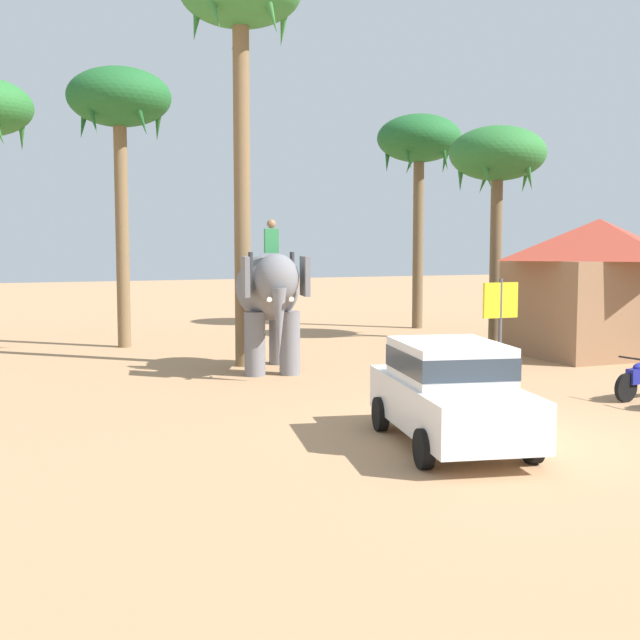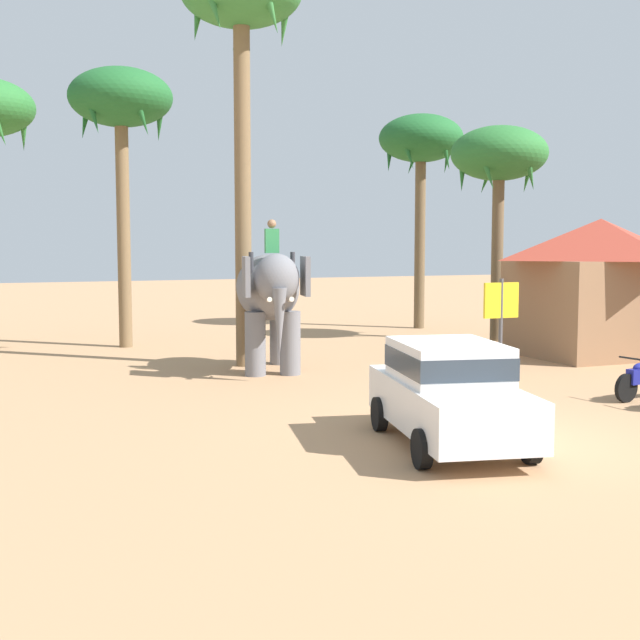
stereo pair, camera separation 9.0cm
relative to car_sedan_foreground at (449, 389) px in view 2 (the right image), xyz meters
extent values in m
plane|color=tan|center=(0.45, 0.29, -0.93)|extent=(120.00, 120.00, 0.00)
cube|color=white|center=(-0.01, -0.04, -0.25)|extent=(2.51, 4.36, 0.76)
cube|color=white|center=(0.01, 0.06, 0.45)|extent=(1.96, 2.38, 0.64)
cube|color=#2D3842|center=(0.01, 0.06, 0.45)|extent=(1.98, 2.40, 0.35)
cylinder|color=black|center=(0.56, -1.46, -0.63)|extent=(0.30, 0.62, 0.60)
cylinder|color=black|center=(-1.10, -1.11, -0.63)|extent=(0.30, 0.62, 0.60)
cylinder|color=black|center=(1.09, 1.03, -0.63)|extent=(0.30, 0.62, 0.60)
cylinder|color=black|center=(-0.58, 1.38, -0.63)|extent=(0.30, 0.62, 0.60)
ellipsoid|color=slate|center=(-0.15, 8.86, 1.22)|extent=(2.15, 3.34, 1.70)
cylinder|color=slate|center=(0.11, 7.87, -0.13)|extent=(0.52, 0.52, 1.60)
cylinder|color=slate|center=(-0.76, 8.03, -0.13)|extent=(0.52, 0.52, 1.60)
cylinder|color=slate|center=(0.46, 9.69, -0.13)|extent=(0.52, 0.52, 1.60)
cylinder|color=slate|center=(-0.41, 9.86, -0.13)|extent=(0.52, 0.52, 1.60)
ellipsoid|color=slate|center=(-0.46, 7.26, 1.52)|extent=(1.27, 1.19, 1.20)
cube|color=slate|center=(0.27, 7.23, 1.57)|extent=(0.27, 0.81, 0.96)
cube|color=slate|center=(-1.14, 7.50, 1.57)|extent=(0.27, 0.81, 0.96)
cone|color=slate|center=(-0.54, 6.82, 0.52)|extent=(0.42, 0.42, 1.60)
cone|color=beige|center=(-0.27, 6.82, 1.02)|extent=(0.22, 0.58, 0.21)
cone|color=beige|center=(-0.79, 6.92, 1.02)|extent=(0.22, 0.58, 0.21)
cube|color=#338C4C|center=(-0.31, 8.02, 2.42)|extent=(0.38, 0.30, 0.60)
sphere|color=#8E6647|center=(-0.31, 8.02, 2.84)|extent=(0.22, 0.22, 0.22)
cylinder|color=#333338|center=(0.20, 7.93, 1.87)|extent=(0.12, 0.12, 0.55)
cylinder|color=#333338|center=(-0.82, 8.12, 1.87)|extent=(0.12, 0.12, 0.55)
cylinder|color=black|center=(5.33, 1.81, -0.63)|extent=(0.61, 0.19, 0.60)
cylinder|color=black|center=(5.42, 1.82, -0.01)|extent=(0.12, 0.55, 0.04)
cylinder|color=brown|center=(-2.83, 15.05, 2.86)|extent=(0.41, 0.41, 7.58)
ellipsoid|color=#1E5B28|center=(-2.83, 15.05, 6.85)|extent=(3.20, 3.20, 1.80)
cone|color=#1E5B28|center=(-1.63, 15.05, 6.35)|extent=(0.40, 0.92, 1.64)
cone|color=#1E5B28|center=(-2.46, 16.19, 6.35)|extent=(0.91, 0.57, 1.67)
cone|color=#1E5B28|center=(-3.80, 15.75, 6.35)|extent=(0.73, 0.83, 1.69)
cone|color=#1E5B28|center=(-3.80, 14.34, 6.35)|extent=(0.73, 0.83, 1.69)
cone|color=#1E5B28|center=(-2.46, 13.91, 6.35)|extent=(0.91, 0.57, 1.67)
cylinder|color=brown|center=(9.03, 12.09, 2.09)|extent=(0.39, 0.39, 6.05)
ellipsoid|color=#286B2D|center=(9.03, 12.09, 5.32)|extent=(3.20, 3.20, 1.80)
cone|color=#286B2D|center=(10.23, 12.09, 4.82)|extent=(0.40, 0.92, 1.64)
cone|color=#286B2D|center=(9.40, 13.23, 4.82)|extent=(0.91, 0.57, 1.67)
cone|color=#286B2D|center=(8.06, 12.79, 4.82)|extent=(0.73, 0.83, 1.69)
cone|color=#286B2D|center=(8.06, 11.38, 4.82)|extent=(0.73, 0.83, 1.69)
cone|color=#286B2D|center=(9.40, 10.95, 4.82)|extent=(0.91, 0.57, 1.67)
cylinder|color=brown|center=(-0.53, 9.75, 3.87)|extent=(0.44, 0.44, 9.59)
cone|color=#337A38|center=(0.67, 9.75, 8.36)|extent=(0.40, 0.92, 1.64)
cone|color=#337A38|center=(-0.16, 10.89, 8.36)|extent=(0.91, 0.57, 1.67)
cone|color=#337A38|center=(-1.50, 10.46, 8.36)|extent=(0.73, 0.83, 1.69)
cone|color=#337A38|center=(-1.50, 9.05, 8.36)|extent=(0.73, 0.83, 1.69)
cone|color=#337A38|center=(-0.16, 8.61, 8.36)|extent=(0.91, 0.57, 1.67)
cone|color=#286B2D|center=(-5.63, 16.50, 6.03)|extent=(0.40, 0.92, 1.64)
cylinder|color=brown|center=(8.62, 16.70, 2.59)|extent=(0.40, 0.40, 7.04)
ellipsoid|color=#1E5B28|center=(8.62, 16.70, 6.31)|extent=(3.20, 3.20, 1.80)
cone|color=#1E5B28|center=(9.82, 16.70, 5.81)|extent=(0.40, 0.92, 1.64)
cone|color=#1E5B28|center=(8.99, 17.84, 5.81)|extent=(0.91, 0.57, 1.67)
cone|color=#1E5B28|center=(7.65, 17.40, 5.81)|extent=(0.73, 0.83, 1.69)
cone|color=#1E5B28|center=(7.65, 15.99, 5.81)|extent=(0.73, 0.83, 1.69)
cone|color=#1E5B28|center=(8.99, 15.56, 5.81)|extent=(0.91, 0.57, 1.67)
cube|color=#8C6647|center=(9.77, 7.92, 0.47)|extent=(4.42, 3.62, 2.80)
pyramid|color=#9E3828|center=(9.77, 7.92, 2.47)|extent=(5.02, 4.22, 1.20)
cylinder|color=#4C4C51|center=(5.20, 6.19, 0.27)|extent=(0.10, 0.10, 2.40)
cube|color=yellow|center=(5.20, 6.19, 0.92)|extent=(1.00, 0.08, 0.90)
camera|label=1|loc=(-7.10, -11.69, 2.41)|focal=47.03mm
camera|label=2|loc=(-7.02, -11.73, 2.41)|focal=47.03mm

